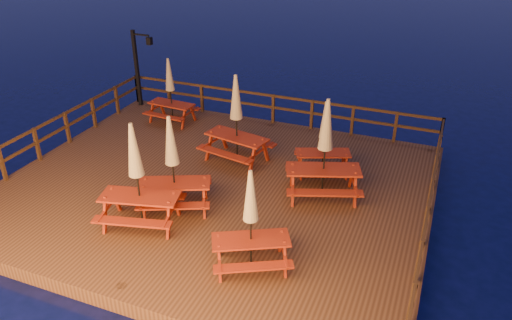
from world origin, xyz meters
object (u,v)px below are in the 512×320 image
object	(u,v)px
lamp_post	(140,62)
picnic_table_2	(170,90)
picnic_table_0	(324,137)
picnic_table_1	(251,219)

from	to	relation	value
lamp_post	picnic_table_2	size ratio (longest dim) A/B	1.25
lamp_post	picnic_table_2	xyz separation A→B (m)	(1.89, -0.98, -0.55)
picnic_table_0	picnic_table_2	size ratio (longest dim) A/B	0.96
lamp_post	picnic_table_0	world-z (taller)	lamp_post
lamp_post	picnic_table_0	distance (m)	8.54
picnic_table_1	lamp_post	bearing A→B (deg)	108.03
picnic_table_0	picnic_table_1	xyz separation A→B (m)	(-0.35, -4.78, 0.08)
picnic_table_0	lamp_post	bearing A→B (deg)	139.58
picnic_table_1	picnic_table_0	bearing A→B (deg)	57.95
lamp_post	picnic_table_2	distance (m)	2.20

